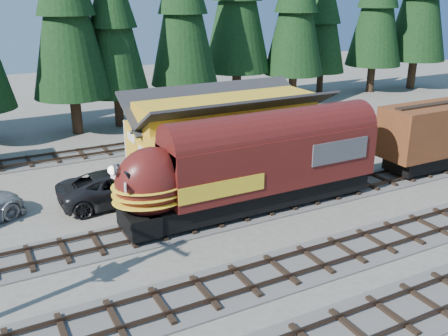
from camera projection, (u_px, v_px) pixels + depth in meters
name	position (u px, v px, depth m)	size (l,w,h in m)	color
ground	(329.00, 232.00, 24.70)	(120.00, 120.00, 0.00)	#6B665B
track_siding	(410.00, 173.00, 32.43)	(68.00, 3.20, 0.33)	#4C4947
track_spur	(53.00, 159.00, 35.22)	(32.00, 3.20, 0.33)	#4C4947
depot	(228.00, 126.00, 32.43)	(12.80, 7.00, 5.30)	orange
conifer_backdrop	(229.00, 4.00, 44.86)	(78.64, 23.77, 16.73)	black
locomotive	(247.00, 170.00, 26.16)	(14.96, 2.97, 4.07)	black
pickup_truck_a	(119.00, 187.00, 27.93)	(3.06, 6.64, 1.84)	black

